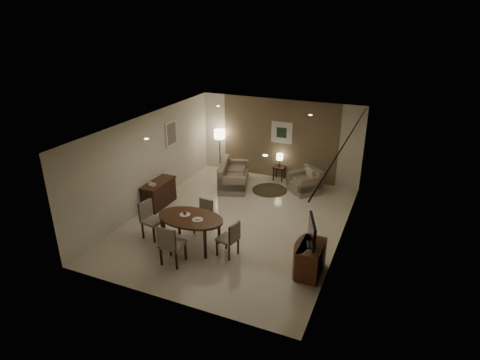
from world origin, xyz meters
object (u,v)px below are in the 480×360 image
at_px(dining_table, 191,231).
at_px(chair_near, 173,244).
at_px(tv_cabinet, 311,259).
at_px(chair_far, 203,217).
at_px(floor_lamp, 220,151).
at_px(console_desk, 159,194).
at_px(armchair, 305,181).
at_px(sofa, 234,174).
at_px(side_table, 279,173).
at_px(chair_left, 153,220).
at_px(chair_right, 227,238).

relative_size(dining_table, chair_near, 1.66).
distance_m(tv_cabinet, chair_far, 3.06).
height_order(chair_far, floor_lamp, floor_lamp).
height_order(console_desk, dining_table, dining_table).
bearing_deg(dining_table, chair_far, 94.79).
bearing_deg(floor_lamp, armchair, -9.81).
xyz_separation_m(sofa, floor_lamp, (-0.98, 1.00, 0.36)).
xyz_separation_m(tv_cabinet, chair_far, (-2.99, 0.65, 0.08)).
relative_size(armchair, side_table, 1.82).
bearing_deg(chair_near, chair_left, -36.97).
distance_m(tv_cabinet, side_table, 5.27).
relative_size(sofa, armchair, 1.97).
bearing_deg(console_desk, chair_far, -24.12).
relative_size(side_table, floor_lamp, 0.31).
height_order(sofa, side_table, sofa).
relative_size(chair_near, sofa, 0.58).
bearing_deg(chair_right, tv_cabinet, 103.88).
height_order(tv_cabinet, sofa, sofa).
bearing_deg(tv_cabinet, chair_far, 167.75).
height_order(tv_cabinet, chair_right, chair_right).
distance_m(side_table, floor_lamp, 2.25).
bearing_deg(chair_far, console_desk, 158.60).
xyz_separation_m(chair_right, floor_lamp, (-2.49, 4.74, 0.32)).
distance_m(chair_far, chair_left, 1.25).
bearing_deg(armchair, chair_right, -56.50).
distance_m(dining_table, floor_lamp, 4.98).
distance_m(chair_left, sofa, 3.80).
relative_size(chair_right, side_table, 1.85).
relative_size(console_desk, chair_right, 1.36).
xyz_separation_m(chair_near, sofa, (-0.52, 4.52, -0.10)).
bearing_deg(armchair, chair_left, -80.04).
bearing_deg(armchair, dining_table, -68.84).
bearing_deg(floor_lamp, sofa, -45.58).
relative_size(console_desk, armchair, 1.38).
bearing_deg(chair_right, chair_near, -39.79).
relative_size(chair_far, floor_lamp, 0.56).
bearing_deg(tv_cabinet, sofa, 133.34).
distance_m(console_desk, chair_far, 2.08).
xyz_separation_m(chair_right, side_table, (-0.31, 4.81, -0.20)).
bearing_deg(chair_left, tv_cabinet, -79.87).
distance_m(chair_right, floor_lamp, 5.37).
bearing_deg(console_desk, chair_left, -60.75).
xyz_separation_m(sofa, side_table, (1.20, 1.07, -0.16)).
height_order(tv_cabinet, side_table, tv_cabinet).
distance_m(chair_near, chair_far, 1.50).
distance_m(console_desk, chair_near, 3.05).
relative_size(tv_cabinet, dining_table, 0.54).
distance_m(chair_left, chair_right, 2.05).
height_order(chair_right, side_table, chair_right).
relative_size(chair_near, floor_lamp, 0.66).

